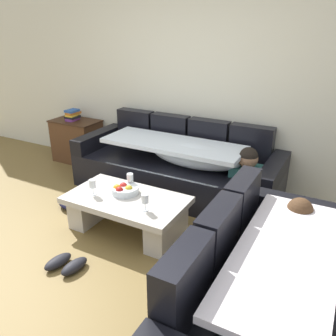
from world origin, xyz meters
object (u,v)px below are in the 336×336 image
Objects in this scene: fruit_bowl at (124,189)px; wine_glass_near_left at (93,184)px; couch_along_wall at (179,168)px; crumpled_garment at (73,201)px; wine_glass_near_right at (145,199)px; couch_near_window at (266,290)px; coffee_table at (127,210)px; side_cabinet at (77,141)px; book_stack_on_cabinet at (73,115)px; pair_of_shoes at (66,264)px; wine_glass_far_back at (130,178)px.

fruit_bowl is 0.32m from wine_glass_near_left.
couch_along_wall is 1.33m from crumpled_garment.
fruit_bowl is 0.43m from wine_glass_near_right.
coffee_table is (-1.54, 0.59, -0.10)m from couch_near_window.
book_stack_on_cabinet is (-0.03, -0.00, 0.40)m from side_cabinet.
pair_of_shoes is (1.69, -2.02, -0.67)m from book_stack_on_cabinet.
crumpled_garment is at bearing 129.48° from pair_of_shoes.
fruit_bowl is 1.69× the size of wine_glass_far_back.
couch_along_wall is 1.30× the size of couch_near_window.
wine_glass_far_back reaches higher than pair_of_shoes.
wine_glass_near_left is (-0.33, -0.11, 0.26)m from coffee_table.
fruit_bowl is 0.86× the size of pair_of_shoes.
side_cabinet is at bearing 3.60° from book_stack_on_cabinet.
wine_glass_near_right is 0.42× the size of crumpled_garment.
side_cabinet is (-2.09, 1.39, -0.17)m from wine_glass_near_right.
wine_glass_far_back is (-0.01, 0.13, 0.07)m from fruit_bowl.
fruit_bowl is 1.69× the size of wine_glass_near_left.
wine_glass_near_right is 0.23× the size of side_cabinet.
wine_glass_near_right is 0.70× the size of book_stack_on_cabinet.
couch_along_wall reaches higher than book_stack_on_cabinet.
wine_glass_near_right is at bearing -1.72° from wine_glass_near_left.
fruit_bowl is at bearing -98.27° from couch_along_wall.
crumpled_garment is at bearing 167.86° from wine_glass_near_right.
wine_glass_near_right is at bearing -12.14° from crumpled_garment.
couch_along_wall is 0.87m from wine_glass_far_back.
crumpled_garment is (0.93, -1.14, -0.26)m from side_cabinet.
wine_glass_near_right is (0.37, -0.20, 0.07)m from fruit_bowl.
wine_glass_near_right reaches higher than crumpled_garment.
couch_near_window is 5.99× the size of pair_of_shoes.
crumpled_garment is (-0.72, 0.88, 0.01)m from pair_of_shoes.
crumpled_garment is at bearing -49.64° from book_stack_on_cabinet.
couch_near_window is at bearing -28.75° from book_stack_on_cabinet.
fruit_bowl is at bearing -34.23° from book_stack_on_cabinet.
book_stack_on_cabinet reaches higher than wine_glass_far_back.
coffee_table is (-0.07, -1.04, -0.09)m from couch_along_wall.
fruit_bowl is 1.19× the size of book_stack_on_cabinet.
couch_near_window is 3.81m from side_cabinet.
book_stack_on_cabinet is 0.73× the size of pair_of_shoes.
couch_along_wall reaches higher than coffee_table.
wine_glass_far_back is 0.70× the size of book_stack_on_cabinet.
book_stack_on_cabinet reaches higher than crumpled_garment.
pair_of_shoes is at bearing -94.08° from fruit_bowl.
coffee_table is 7.23× the size of wine_glass_far_back.
couch_along_wall is 1.83m from pair_of_shoes.
wine_glass_far_back is (0.25, 0.30, 0.00)m from wine_glass_near_left.
side_cabinet reaches higher than crumpled_garment.
couch_near_window is 8.25× the size of book_stack_on_cabinet.
wine_glass_far_back is 0.42× the size of crumpled_garment.
pair_of_shoes is at bearing -124.30° from wine_glass_near_right.
couch_along_wall reaches higher than wine_glass_far_back.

